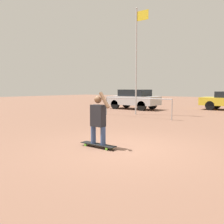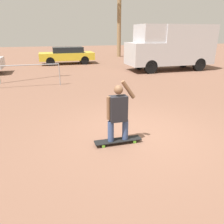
{
  "view_description": "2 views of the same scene",
  "coord_description": "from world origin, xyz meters",
  "px_view_note": "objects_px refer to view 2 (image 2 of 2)",
  "views": [
    {
      "loc": [
        3.85,
        -5.36,
        1.62
      ],
      "look_at": [
        -0.86,
        0.62,
        0.89
      ],
      "focal_mm": 40.0,
      "sensor_mm": 36.0,
      "label": 1
    },
    {
      "loc": [
        -2.03,
        -4.74,
        2.49
      ],
      "look_at": [
        -0.69,
        -0.15,
        0.74
      ],
      "focal_mm": 35.0,
      "sensor_mm": 36.0,
      "label": 2
    }
  ],
  "objects_px": {
    "person_skateboarder": "(118,111)",
    "parked_car_yellow": "(67,55)",
    "skateboard": "(118,140)",
    "camper_van": "(172,46)"
  },
  "relations": [
    {
      "from": "person_skateboarder",
      "to": "camper_van",
      "type": "height_order",
      "value": "camper_van"
    },
    {
      "from": "parked_car_yellow",
      "to": "skateboard",
      "type": "bearing_deg",
      "value": -90.82
    },
    {
      "from": "person_skateboarder",
      "to": "parked_car_yellow",
      "type": "distance_m",
      "value": 14.57
    },
    {
      "from": "skateboard",
      "to": "parked_car_yellow",
      "type": "distance_m",
      "value": 14.58
    },
    {
      "from": "parked_car_yellow",
      "to": "person_skateboarder",
      "type": "bearing_deg",
      "value": -90.83
    },
    {
      "from": "person_skateboarder",
      "to": "parked_car_yellow",
      "type": "height_order",
      "value": "person_skateboarder"
    },
    {
      "from": "person_skateboarder",
      "to": "camper_van",
      "type": "xyz_separation_m",
      "value": [
        6.81,
        9.31,
        0.81
      ]
    },
    {
      "from": "camper_van",
      "to": "parked_car_yellow",
      "type": "distance_m",
      "value": 8.48
    },
    {
      "from": "skateboard",
      "to": "camper_van",
      "type": "xyz_separation_m",
      "value": [
        6.8,
        9.31,
        1.55
      ]
    },
    {
      "from": "person_skateboarder",
      "to": "camper_van",
      "type": "relative_size",
      "value": 0.25
    }
  ]
}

